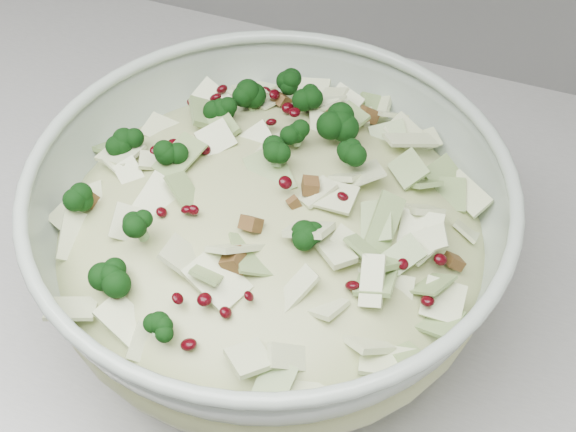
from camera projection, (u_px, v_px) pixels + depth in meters
name	position (u px, v px, depth m)	size (l,w,h in m)	color
mixing_bowl	(271.00, 240.00, 0.64)	(0.44, 0.44, 0.15)	#A7B8A8
salad	(270.00, 220.00, 0.62)	(0.37, 0.37, 0.15)	tan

